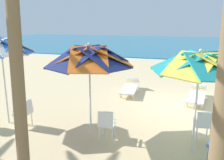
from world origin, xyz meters
TOP-DOWN VIEW (x-y plane):
  - ground_plane at (0.00, 0.00)m, footprint 80.00×80.00m
  - sea at (0.00, 30.29)m, footprint 80.00×36.00m
  - surf_foam at (0.00, 11.99)m, footprint 80.00×0.70m
  - beach_umbrella_0 at (0.36, -2.88)m, footprint 2.28×2.28m
  - plastic_chair_0 at (0.62, -2.20)m, footprint 0.51×0.53m
  - plastic_chair_1 at (0.97, -3.50)m, footprint 0.60×0.62m
  - beach_umbrella_1 at (-2.42, -2.86)m, footprint 2.45×2.45m
  - plastic_chair_2 at (-1.89, -3.00)m, footprint 0.49×0.51m
  - beach_umbrella_2 at (-5.28, -2.92)m, footprint 1.98×1.98m
  - plastic_chair_4 at (-4.55, -3.02)m, footprint 0.48×0.45m
  - sun_lounger_1 at (0.52, 1.23)m, footprint 0.84×2.20m
  - sun_lounger_2 at (-2.37, 1.54)m, footprint 0.84×2.20m
  - palm_tree_3 at (-3.03, -4.93)m, footprint 3.23×3.05m

SIDE VIEW (x-z plane):
  - ground_plane at x=0.00m, z-range 0.00..0.00m
  - surf_foam at x=0.00m, z-range 0.00..0.01m
  - sea at x=0.00m, z-range 0.00..0.10m
  - sun_lounger_1 at x=0.52m, z-range -0.03..0.59m
  - sun_lounger_2 at x=-2.37m, z-range -0.03..0.59m
  - plastic_chair_0 at x=0.62m, z-range 0.06..0.93m
  - plastic_chair_1 at x=0.97m, z-range 0.06..0.93m
  - plastic_chair_2 at x=-1.89m, z-range 0.06..0.93m
  - plastic_chair_4 at x=-4.55m, z-range 0.06..0.93m
  - beach_umbrella_0 at x=0.36m, z-range 0.95..3.53m
  - beach_umbrella_1 at x=-2.42m, z-range 0.95..3.59m
  - beach_umbrella_2 at x=-5.28m, z-range 1.03..3.83m
  - palm_tree_3 at x=-3.03m, z-range 0.80..6.03m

